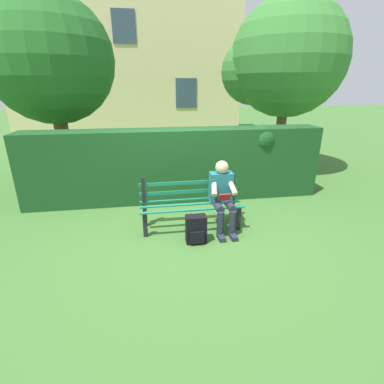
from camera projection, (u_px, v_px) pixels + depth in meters
ground at (191, 227)px, 5.00m from camera, size 60.00×60.00×0.00m
park_bench at (190, 203)px, 4.92m from camera, size 1.73×0.54×0.89m
person_seated at (222, 194)px, 4.76m from camera, size 0.44×0.73×1.18m
hedge_backdrop at (177, 164)px, 6.03m from camera, size 6.16×0.71×1.57m
tree at (46, 63)px, 6.62m from camera, size 3.04×2.90×4.34m
building_facade at (128, 55)px, 12.89m from camera, size 9.74×3.30×7.25m
backpack at (196, 229)px, 4.46m from camera, size 0.32×0.26×0.45m
tree_far at (282, 61)px, 7.52m from camera, size 3.14×2.99×4.49m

